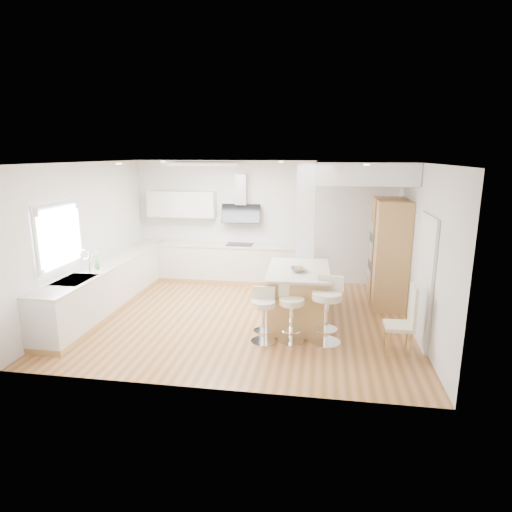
% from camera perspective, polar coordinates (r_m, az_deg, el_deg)
% --- Properties ---
extents(ground, '(6.00, 6.00, 0.00)m').
position_cam_1_polar(ground, '(7.99, -1.59, -8.17)').
color(ground, '#AF7541').
rests_on(ground, ground).
extents(ceiling, '(6.00, 5.00, 0.02)m').
position_cam_1_polar(ceiling, '(7.99, -1.59, -8.17)').
color(ceiling, white).
rests_on(ceiling, ground).
extents(wall_back, '(6.00, 0.04, 2.80)m').
position_cam_1_polar(wall_back, '(10.02, 0.96, 4.60)').
color(wall_back, silver).
rests_on(wall_back, ground).
extents(wall_left, '(0.04, 5.00, 2.80)m').
position_cam_1_polar(wall_left, '(8.64, -21.62, 2.22)').
color(wall_left, silver).
rests_on(wall_left, ground).
extents(wall_right, '(0.04, 5.00, 2.80)m').
position_cam_1_polar(wall_right, '(7.64, 21.06, 0.89)').
color(wall_right, silver).
rests_on(wall_right, ground).
extents(skylight, '(4.10, 2.10, 0.06)m').
position_cam_1_polar(skylight, '(8.19, -6.51, 12.16)').
color(skylight, white).
rests_on(skylight, ground).
extents(window_left, '(0.06, 1.28, 1.07)m').
position_cam_1_polar(window_left, '(7.82, -24.81, 3.01)').
color(window_left, white).
rests_on(window_left, ground).
extents(doorway_right, '(0.05, 1.00, 2.10)m').
position_cam_1_polar(doorway_right, '(7.16, 21.55, -3.27)').
color(doorway_right, '#4E443D').
rests_on(doorway_right, ground).
extents(counter_left, '(0.63, 4.50, 1.35)m').
position_cam_1_polar(counter_left, '(8.91, -18.69, -3.46)').
color(counter_left, tan).
rests_on(counter_left, ground).
extents(counter_back, '(3.62, 0.63, 2.50)m').
position_cam_1_polar(counter_back, '(10.05, -4.45, 0.50)').
color(counter_back, tan).
rests_on(counter_back, ground).
extents(pillar, '(0.35, 0.35, 2.80)m').
position_cam_1_polar(pillar, '(8.40, 6.61, 2.78)').
color(pillar, white).
rests_on(pillar, ground).
extents(soffit, '(1.78, 2.20, 0.40)m').
position_cam_1_polar(soffit, '(8.74, 13.97, 10.82)').
color(soffit, white).
rests_on(soffit, ground).
extents(oven_column, '(0.63, 1.21, 2.10)m').
position_cam_1_polar(oven_column, '(8.84, 17.22, 0.47)').
color(oven_column, tan).
rests_on(oven_column, ground).
extents(peninsula, '(1.12, 1.65, 1.05)m').
position_cam_1_polar(peninsula, '(7.67, 5.64, -5.22)').
color(peninsula, tan).
rests_on(peninsula, ground).
extents(bar_stool_a, '(0.42, 0.42, 0.89)m').
position_cam_1_polar(bar_stool_a, '(6.82, 0.99, -7.54)').
color(bar_stool_a, white).
rests_on(bar_stool_a, ground).
extents(bar_stool_b, '(0.54, 0.54, 0.93)m').
position_cam_1_polar(bar_stool_b, '(6.85, 4.73, -7.28)').
color(bar_stool_b, white).
rests_on(bar_stool_b, ground).
extents(bar_stool_c, '(0.61, 0.61, 1.08)m').
position_cam_1_polar(bar_stool_c, '(6.85, 9.44, -6.70)').
color(bar_stool_c, white).
rests_on(bar_stool_c, ground).
extents(dining_chair, '(0.42, 0.42, 1.06)m').
position_cam_1_polar(dining_chair, '(6.80, 19.34, -7.79)').
color(dining_chair, beige).
rests_on(dining_chair, ground).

